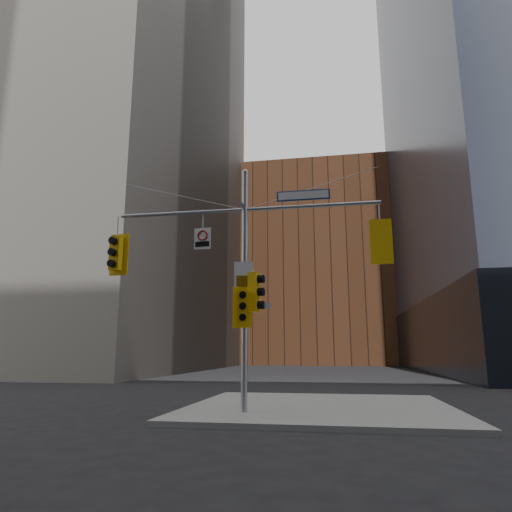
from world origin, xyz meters
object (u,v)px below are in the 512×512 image
(traffic_light_west_arm, at_px, (116,253))
(street_sign_blade, at_px, (303,195))
(traffic_light_east_arm, at_px, (381,243))
(traffic_light_pole_front, at_px, (242,307))
(regulatory_sign_arm, at_px, (202,238))
(signal_assembly, at_px, (245,261))
(traffic_light_pole_side, at_px, (256,292))

(traffic_light_west_arm, xyz_separation_m, street_sign_blade, (5.89, -0.01, 1.55))
(traffic_light_west_arm, distance_m, traffic_light_east_arm, 8.05)
(traffic_light_pole_front, height_order, regulatory_sign_arm, regulatory_sign_arm)
(signal_assembly, relative_size, traffic_light_pole_side, 7.04)
(traffic_light_west_arm, height_order, regulatory_sign_arm, regulatory_sign_arm)
(traffic_light_pole_side, distance_m, regulatory_sign_arm, 2.36)
(traffic_light_west_arm, bearing_deg, traffic_light_pole_front, 3.05)
(traffic_light_pole_front, xyz_separation_m, regulatory_sign_arm, (-1.31, 0.25, 2.13))
(street_sign_blade, bearing_deg, signal_assembly, -179.60)
(signal_assembly, xyz_separation_m, street_sign_blade, (1.77, 0.00, 1.93))
(signal_assembly, relative_size, street_sign_blade, 5.04)
(traffic_light_pole_side, xyz_separation_m, traffic_light_pole_front, (-0.33, -0.27, -0.44))
(traffic_light_east_arm, distance_m, traffic_light_pole_front, 4.32)
(traffic_light_pole_front, bearing_deg, regulatory_sign_arm, 156.28)
(traffic_light_west_arm, distance_m, street_sign_blade, 6.09)
(regulatory_sign_arm, bearing_deg, signal_assembly, 4.46)
(traffic_light_pole_side, bearing_deg, street_sign_blade, -79.31)
(signal_assembly, xyz_separation_m, traffic_light_pole_front, (-0.00, -0.27, -1.38))
(traffic_light_pole_side, xyz_separation_m, regulatory_sign_arm, (-1.64, -0.02, 1.69))
(regulatory_sign_arm, bearing_deg, traffic_light_west_arm, -177.12)
(signal_assembly, bearing_deg, regulatory_sign_arm, -179.11)
(traffic_light_west_arm, relative_size, street_sign_blade, 0.84)
(traffic_light_east_arm, height_order, traffic_light_pole_side, traffic_light_east_arm)
(regulatory_sign_arm, bearing_deg, traffic_light_east_arm, 3.80)
(traffic_light_east_arm, height_order, street_sign_blade, street_sign_blade)
(traffic_light_west_arm, height_order, traffic_light_pole_side, traffic_light_west_arm)
(traffic_light_west_arm, bearing_deg, traffic_light_pole_side, 6.76)
(traffic_light_west_arm, bearing_deg, regulatory_sign_arm, 6.27)
(signal_assembly, bearing_deg, traffic_light_east_arm, 0.01)
(traffic_light_west_arm, relative_size, regulatory_sign_arm, 2.01)
(traffic_light_east_arm, distance_m, regulatory_sign_arm, 5.25)
(street_sign_blade, bearing_deg, traffic_light_pole_front, -171.01)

